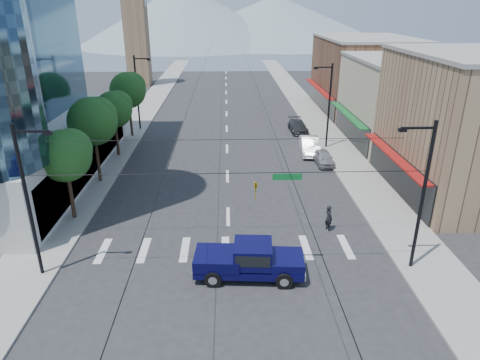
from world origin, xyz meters
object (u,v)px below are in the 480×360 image
(pedestrian, at_px, (329,218))
(parked_car_far, at_px, (298,126))
(pickup_truck, at_px, (248,259))
(parked_car_mid, at_px, (310,146))
(parked_car_near, at_px, (323,158))

(pedestrian, xyz_separation_m, parked_car_far, (1.79, 24.64, -0.23))
(pickup_truck, xyz_separation_m, parked_car_mid, (7.53, 21.70, -0.26))
(parked_car_far, bearing_deg, pedestrian, -95.69)
(parked_car_near, height_order, parked_car_mid, parked_car_mid)
(parked_car_mid, distance_m, parked_car_far, 8.22)
(pickup_truck, xyz_separation_m, pedestrian, (5.81, 5.28, -0.18))
(parked_car_far, bearing_deg, parked_car_mid, -92.04)
(pickup_truck, xyz_separation_m, parked_car_far, (7.60, 29.92, -0.41))
(parked_car_near, relative_size, parked_car_far, 0.83)
(pedestrian, height_order, parked_car_far, pedestrian)
(parked_car_near, xyz_separation_m, parked_car_far, (-0.68, 11.53, 0.02))
(pedestrian, height_order, parked_car_mid, pedestrian)
(pickup_truck, distance_m, parked_car_far, 30.87)
(parked_car_near, bearing_deg, pedestrian, -103.34)
(pedestrian, bearing_deg, parked_car_near, -31.32)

